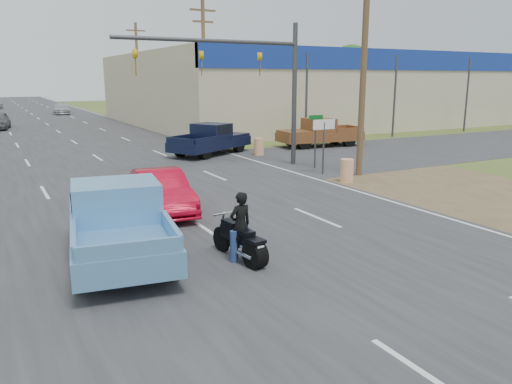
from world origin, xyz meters
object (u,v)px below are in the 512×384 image
red_convertible (161,192)px  rider (240,229)px  brown_pickup (318,132)px  blue_pickup (117,219)px  motorcycle (242,243)px  navy_pickup (212,139)px  distant_car_silver (61,109)px

red_convertible → rider: rider is taller
red_convertible → brown_pickup: size_ratio=0.74×
blue_pickup → brown_pickup: size_ratio=1.05×
motorcycle → blue_pickup: (-2.51, 1.85, 0.48)m
motorcycle → navy_pickup: (6.43, 16.49, 0.44)m
motorcycle → navy_pickup: bearing=60.9°
brown_pickup → distant_car_silver: bearing=20.1°
motorcycle → navy_pickup: 17.70m
red_convertible → brown_pickup: bearing=42.7°
motorcycle → distant_car_silver: size_ratio=0.45×
brown_pickup → red_convertible: bearing=133.5°
rider → brown_pickup: size_ratio=0.29×
navy_pickup → brown_pickup: 7.45m
rider → brown_pickup: (13.89, 16.27, 0.11)m
brown_pickup → distant_car_silver: (-10.37, 40.11, -0.24)m
red_convertible → motorcycle: size_ratio=1.99×
brown_pickup → rider: bearing=145.2°
motorcycle → blue_pickup: bearing=135.9°
distant_car_silver → red_convertible: bearing=-89.1°
distant_car_silver → blue_pickup: bearing=-91.2°
blue_pickup → navy_pickup: blue_pickup is taller
rider → distant_car_silver: size_ratio=0.34×
red_convertible → motorcycle: 5.34m
red_convertible → rider: (0.25, -5.27, 0.12)m
brown_pickup → blue_pickup: bearing=137.1°
rider → brown_pickup: 21.39m
distant_car_silver → rider: bearing=-88.5°
blue_pickup → brown_pickup: 21.87m
motorcycle → rider: 0.34m
red_convertible → navy_pickup: 13.01m
rider → brown_pickup: bearing=-138.3°
blue_pickup → distant_car_silver: blue_pickup is taller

